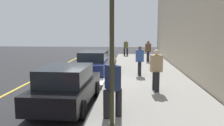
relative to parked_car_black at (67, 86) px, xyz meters
The scene contains 13 objects.
ground_plane 4.36m from the parked_car_black, ahead, with size 56.00×56.00×0.00m, color #28282B.
sidewalk 5.50m from the parked_car_black, 38.05° to the right, with size 28.00×4.60×0.15m, color gray.
lane_stripe_centre 5.37m from the parked_car_black, 36.17° to the left, with size 28.00×0.14×0.01m, color gold.
snow_bank_curb 6.88m from the parked_car_black, ahead, with size 8.56×0.56×0.22m, color white.
parked_car_black is the anchor object (origin of this frame).
parked_car_navy 6.34m from the parked_car_black, ahead, with size 4.78×1.94×1.51m.
pedestrian_brown_coat 12.58m from the parked_car_black, 18.32° to the right, with size 0.59×0.50×1.80m.
pedestrian_blue_coat 6.21m from the parked_car_black, 28.16° to the right, with size 0.58×0.48×1.75m.
pedestrian_olive_coat 16.87m from the parked_car_black, ahead, with size 0.53×0.49×1.67m.
pedestrian_navy_coat 2.30m from the parked_car_black, 127.44° to the right, with size 0.59×0.56×1.85m.
pedestrian_tan_coat 3.97m from the parked_car_black, 61.69° to the right, with size 0.60×0.54×1.84m.
traffic_light_pole 3.80m from the parked_car_black, 141.01° to the right, with size 0.35×0.26×4.48m.
rolling_suitcase 1.91m from the parked_car_black, 117.09° to the right, with size 0.34×0.22×0.99m.
Camera 1 is at (-12.40, -2.22, 2.78)m, focal length 36.68 mm.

